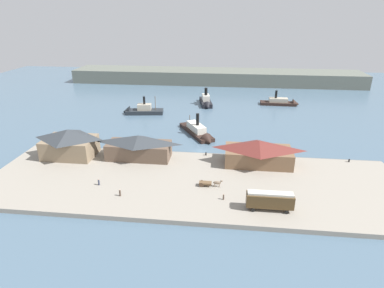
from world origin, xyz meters
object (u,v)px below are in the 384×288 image
Objects in this scene: mooring_post_center_west at (349,161)px; ferry_mid_harbor at (140,111)px; street_tram at (270,200)px; mooring_post_east at (206,154)px; ferry_shed_east_terminal at (258,152)px; pedestrian_near_east_shed at (99,182)px; ferry_shed_customs_shed at (139,147)px; pedestrian_walking_east at (120,193)px; ferry_moored_west at (206,102)px; horse_cart at (209,183)px; ferry_near_quay at (283,103)px; pedestrian_at_waters_edge at (224,197)px; ferry_shed_west_terminal at (69,143)px; ferry_moored_east at (199,133)px.

ferry_mid_harbor is (-75.64, 44.39, -0.30)m from mooring_post_center_west.
street_tram is 11.63× the size of mooring_post_east.
street_tram reaches higher than mooring_post_east.
ferry_shed_east_terminal reaches higher than pedestrian_near_east_shed.
ferry_shed_customs_shed is 10.96× the size of pedestrian_walking_east.
ferry_shed_customs_shed is at bearing -179.89° from ferry_shed_east_terminal.
ferry_moored_west is (-47.16, 61.85, -0.03)m from mooring_post_center_west.
ferry_mid_harbor is at bearing 126.62° from mooring_post_east.
ferry_shed_east_terminal is at bearing 91.98° from street_tram.
horse_cart is 3.42× the size of pedestrian_walking_east.
mooring_post_center_west is 0.05× the size of ferry_near_quay.
ferry_shed_east_terminal is 68.70m from ferry_mid_harbor.
pedestrian_near_east_shed is 1.15× the size of pedestrian_at_waters_edge.
mooring_post_east and mooring_post_center_west have the same top height.
ferry_shed_west_terminal is 2.53× the size of horse_cart.
street_tram reaches higher than pedestrian_walking_east.
horse_cart is at bearing -109.70° from ferry_near_quay.
pedestrian_walking_east is 0.10× the size of ferry_moored_west.
horse_cart is 7.07m from pedestrian_at_waters_edge.
ferry_shed_customs_shed reaches higher than mooring_post_east.
mooring_post_center_west is (27.12, 4.13, -3.16)m from ferry_shed_east_terminal.
ferry_shed_east_terminal is 11.24× the size of pedestrian_near_east_shed.
horse_cart reaches higher than pedestrian_near_east_shed.
street_tram is at bearing -66.89° from ferry_moored_east.
mooring_post_east is at bearing -85.84° from ferry_moored_west.
ferry_shed_customs_shed is 12.84× the size of pedestrian_at_waters_edge.
ferry_near_quay is at bearing 53.16° from ferry_shed_customs_shed.
pedestrian_walking_east is at bearing -78.77° from ferry_mid_harbor.
ferry_shed_west_terminal reaches higher than ferry_shed_customs_shed.
pedestrian_near_east_shed is 32.28m from pedestrian_at_waters_edge.
pedestrian_walking_east is at bearing -108.21° from ferry_moored_east.
ferry_shed_west_terminal is 8.65× the size of pedestrian_walking_east.
ferry_shed_west_terminal reaches higher than mooring_post_center_west.
horse_cart is 0.27× the size of ferry_moored_east.
street_tram is 96.06m from ferry_near_quay.
ferry_shed_east_terminal is 27.61m from mooring_post_center_west.
ferry_near_quay is 37.71m from ferry_moored_west.
ferry_shed_east_terminal is at bearing 1.06° from ferry_shed_west_terminal.
ferry_moored_west is (-6.76, 80.88, -0.50)m from horse_cart.
mooring_post_center_west is at bearing 23.03° from pedestrian_walking_east.
mooring_post_east is 62.00m from ferry_moored_west.
pedestrian_near_east_shed is at bearing -140.24° from mooring_post_east.
pedestrian_at_waters_edge is (-9.51, -20.87, -2.92)m from ferry_shed_east_terminal.
mooring_post_east is at bearing 7.15° from ferry_shed_west_terminal.
pedestrian_near_east_shed is 33.91m from mooring_post_east.
ferry_mid_harbor is (-6.90, 66.06, -0.64)m from pedestrian_near_east_shed.
street_tram is at bearing -59.71° from mooring_post_east.
ferry_near_quay is at bearing 76.20° from ferry_shed_east_terminal.
mooring_post_east is at bearing -116.31° from ferry_near_quay.
horse_cart is at bearing -131.73° from ferry_shed_east_terminal.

